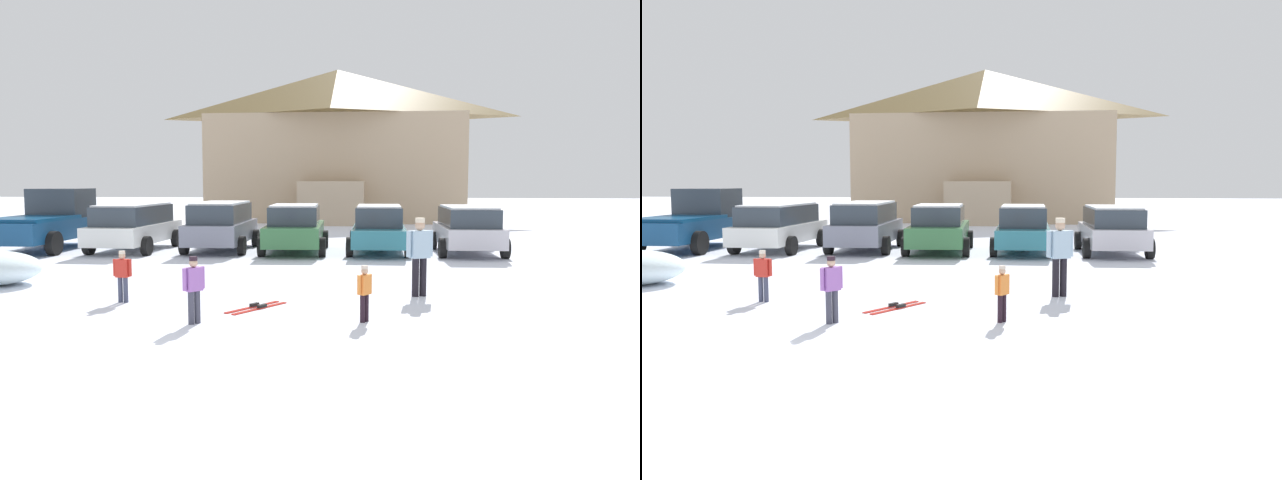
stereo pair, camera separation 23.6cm
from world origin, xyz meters
TOP-DOWN VIEW (x-y plane):
  - ground at (0.00, 0.00)m, footprint 160.00×160.00m
  - ski_lodge at (0.29, 31.09)m, footprint 15.61×9.28m
  - parked_white_suv at (-5.69, 13.58)m, footprint 2.27×4.63m
  - parked_grey_wagon at (-2.64, 13.85)m, footprint 2.22×4.39m
  - parked_green_coupe at (-0.02, 13.58)m, footprint 2.34×4.52m
  - parked_teal_hatchback at (2.83, 13.76)m, footprint 2.08×4.62m
  - parked_silver_wagon at (5.78, 13.67)m, footprint 2.27×4.15m
  - pickup_truck at (-8.87, 13.79)m, footprint 2.48×5.44m
  - skier_adult_in_blue_parka at (3.67, 5.76)m, footprint 0.57×0.39m
  - skier_child_in_purple_jacket at (-0.34, 2.83)m, footprint 0.31×0.35m
  - skier_child_in_red_jacket at (-2.32, 4.53)m, footprint 0.39×0.16m
  - skier_child_in_orange_jacket at (2.56, 3.23)m, footprint 0.25×0.31m
  - pair_of_skis at (0.47, 4.22)m, footprint 1.02×1.37m

SIDE VIEW (x-z plane):
  - ground at x=0.00m, z-range 0.00..0.00m
  - pair_of_skis at x=0.47m, z-range -0.02..0.06m
  - skier_child_in_orange_jacket at x=2.56m, z-range 0.06..1.05m
  - skier_child_in_red_jacket at x=-2.32m, z-range 0.07..1.12m
  - skier_child_in_purple_jacket at x=-0.34m, z-range 0.08..1.24m
  - parked_teal_hatchback at x=2.83m, z-range 0.01..1.63m
  - parked_green_coupe at x=-0.02m, z-range 0.01..1.65m
  - parked_silver_wagon at x=5.78m, z-range 0.07..1.67m
  - parked_white_suv at x=-5.69m, z-range 0.07..1.71m
  - parked_grey_wagon at x=-2.64m, z-range 0.06..1.77m
  - skier_adult_in_blue_parka at x=3.67m, z-range 0.11..1.78m
  - pickup_truck at x=-8.87m, z-range -0.08..2.07m
  - ski_lodge at x=0.29m, z-range 0.07..9.22m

